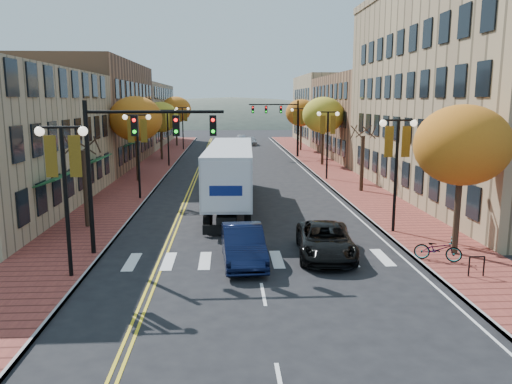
{
  "coord_description": "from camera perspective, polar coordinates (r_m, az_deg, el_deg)",
  "views": [
    {
      "loc": [
        -1.26,
        -19.24,
        7.0
      ],
      "look_at": [
        0.24,
        6.75,
        2.2
      ],
      "focal_mm": 35.0,
      "sensor_mm": 36.0,
      "label": 1
    }
  ],
  "objects": [
    {
      "name": "tree_left_c",
      "position": [
        59.78,
        -10.86,
        8.39
      ],
      "size": [
        4.16,
        4.16,
        6.69
      ],
      "color": "#382619",
      "rests_on": "sidewalk_left"
    },
    {
      "name": "lamp_right_a",
      "position": [
        26.86,
        15.8,
        4.27
      ],
      "size": [
        1.96,
        0.36,
        6.05
      ],
      "color": "black",
      "rests_on": "ground"
    },
    {
      "name": "traffic_mast_near",
      "position": [
        22.73,
        -14.02,
        4.89
      ],
      "size": [
        6.1,
        0.35,
        7.0
      ],
      "color": "black",
      "rests_on": "ground"
    },
    {
      "name": "building_right_near",
      "position": [
        40.41,
        26.42,
        10.08
      ],
      "size": [
        15.0,
        28.0,
        15.0
      ],
      "primitive_type": "cube",
      "color": "#997F5B",
      "rests_on": "ground"
    },
    {
      "name": "tree_left_a",
      "position": [
        28.72,
        -18.88,
        0.36
      ],
      "size": [
        0.28,
        0.28,
        4.2
      ],
      "color": "#382619",
      "rests_on": "sidewalk_left"
    },
    {
      "name": "lamp_left_a",
      "position": [
        20.41,
        -21.08,
        2.13
      ],
      "size": [
        1.96,
        0.36,
        6.05
      ],
      "color": "black",
      "rests_on": "ground"
    },
    {
      "name": "building_left_mid",
      "position": [
        57.46,
        -19.41,
        8.36
      ],
      "size": [
        12.0,
        24.0,
        11.0
      ],
      "primitive_type": "cube",
      "color": "brown",
      "rests_on": "ground"
    },
    {
      "name": "lamp_right_c",
      "position": [
        61.93,
        4.88,
        7.9
      ],
      "size": [
        1.96,
        0.36,
        6.05
      ],
      "color": "black",
      "rests_on": "ground"
    },
    {
      "name": "black_suv",
      "position": [
        22.92,
        7.93,
        -5.51
      ],
      "size": [
        2.94,
        5.54,
        1.48
      ],
      "primitive_type": "imported",
      "rotation": [
        0.0,
        0.0,
        -0.09
      ],
      "color": "black",
      "rests_on": "ground"
    },
    {
      "name": "bicycle",
      "position": [
        23.09,
        20.07,
        -6.12
      ],
      "size": [
        2.08,
        1.43,
        1.04
      ],
      "primitive_type": "imported",
      "rotation": [
        0.0,
        0.0,
        1.15
      ],
      "color": "gray",
      "rests_on": "sidewalk_right"
    },
    {
      "name": "tree_right_c",
      "position": [
        54.25,
        7.69,
        8.71
      ],
      "size": [
        4.48,
        4.48,
        7.21
      ],
      "color": "#382619",
      "rests_on": "sidewalk_right"
    },
    {
      "name": "tree_right_b",
      "position": [
        38.92,
        12.03,
        3.2
      ],
      "size": [
        0.28,
        0.28,
        4.2
      ],
      "color": "#382619",
      "rests_on": "sidewalk_right"
    },
    {
      "name": "tree_left_b",
      "position": [
        43.96,
        -13.58,
        8.13
      ],
      "size": [
        4.48,
        4.48,
        7.21
      ],
      "color": "#382619",
      "rests_on": "sidewalk_left"
    },
    {
      "name": "ground",
      "position": [
        20.52,
        0.43,
        -9.5
      ],
      "size": [
        200.0,
        200.0,
        0.0
      ],
      "primitive_type": "plane",
      "color": "black",
      "rests_on": "ground"
    },
    {
      "name": "tree_left_d",
      "position": [
        77.64,
        -9.14,
        9.28
      ],
      "size": [
        4.61,
        4.61,
        7.42
      ],
      "color": "#382619",
      "rests_on": "sidewalk_left"
    },
    {
      "name": "lamp_left_d",
      "position": [
        71.57,
        -8.39,
        8.16
      ],
      "size": [
        1.96,
        0.36,
        6.05
      ],
      "color": "black",
      "rests_on": "ground"
    },
    {
      "name": "lamp_left_b",
      "position": [
        35.89,
        -13.37,
        5.84
      ],
      "size": [
        1.96,
        0.36,
        6.05
      ],
      "color": "black",
      "rests_on": "ground"
    },
    {
      "name": "building_left_far",
      "position": [
        81.8,
        -14.56,
        8.53
      ],
      "size": [
        12.0,
        26.0,
        9.5
      ],
      "primitive_type": "cube",
      "color": "#9E8966",
      "rests_on": "ground"
    },
    {
      "name": "tree_right_d",
      "position": [
        70.02,
        5.19,
        9.0
      ],
      "size": [
        4.35,
        4.35,
        7.0
      ],
      "color": "#382619",
      "rests_on": "sidewalk_right"
    },
    {
      "name": "car_far_oncoming",
      "position": [
        84.57,
        -1.69,
        6.12
      ],
      "size": [
        1.81,
        3.99,
        1.27
      ],
      "primitive_type": "imported",
      "rotation": [
        0.0,
        0.0,
        3.27
      ],
      "color": "#B4B5BD",
      "rests_on": "ground"
    },
    {
      "name": "car_far_white",
      "position": [
        73.16,
        -2.7,
        5.47
      ],
      "size": [
        1.92,
        4.06,
        1.34
      ],
      "primitive_type": "imported",
      "rotation": [
        0.0,
        0.0,
        0.09
      ],
      "color": "silver",
      "rests_on": "ground"
    },
    {
      "name": "sidewalk_right",
      "position": [
        53.2,
        7.86,
        2.86
      ],
      "size": [
        4.0,
        85.0,
        0.15
      ],
      "primitive_type": "cube",
      "color": "brown",
      "rests_on": "ground"
    },
    {
      "name": "tree_right_a",
      "position": [
        23.67,
        22.49,
        4.94
      ],
      "size": [
        4.16,
        4.16,
        6.69
      ],
      "color": "#382619",
      "rests_on": "sidewalk_right"
    },
    {
      "name": "lamp_right_b",
      "position": [
        44.21,
        8.2,
        6.83
      ],
      "size": [
        1.96,
        0.36,
        6.05
      ],
      "color": "black",
      "rests_on": "ground"
    },
    {
      "name": "car_far_silver",
      "position": [
        79.31,
        -0.59,
        5.84
      ],
      "size": [
        1.84,
        4.41,
        1.27
      ],
      "primitive_type": "imported",
      "rotation": [
        0.0,
        0.0,
        -0.01
      ],
      "color": "#97989E",
      "rests_on": "ground"
    },
    {
      "name": "semi_truck",
      "position": [
        33.28,
        -2.88,
        2.55
      ],
      "size": [
        3.32,
        16.77,
        4.17
      ],
      "rotation": [
        0.0,
        0.0,
        -0.04
      ],
      "color": "black",
      "rests_on": "ground"
    },
    {
      "name": "lamp_left_c",
      "position": [
        53.68,
        -10.06,
        7.39
      ],
      "size": [
        1.96,
        0.36,
        6.05
      ],
      "color": "black",
      "rests_on": "ground"
    },
    {
      "name": "traffic_mast_far",
      "position": [
        61.65,
        3.01,
        8.5
      ],
      "size": [
        6.1,
        0.34,
        7.0
      ],
      "color": "black",
      "rests_on": "ground"
    },
    {
      "name": "sidewalk_left",
      "position": [
        52.78,
        -11.72,
        2.68
      ],
      "size": [
        4.0,
        85.0,
        0.15
      ],
      "primitive_type": "cube",
      "color": "brown",
      "rests_on": "ground"
    },
    {
      "name": "building_right_mid",
      "position": [
        64.38,
        14.73,
        8.32
      ],
      "size": [
        15.0,
        24.0,
        10.0
      ],
      "primitive_type": "cube",
      "color": "brown",
      "rests_on": "ground"
    },
    {
      "name": "navy_sedan",
      "position": [
        21.8,
        -1.48,
        -6.04
      ],
      "size": [
        1.98,
        5.03,
        1.63
      ],
      "primitive_type": "imported",
      "rotation": [
        0.0,
        0.0,
        0.05
      ],
      "color": "black",
      "rests_on": "ground"
    },
    {
      "name": "building_right_far",
      "position": [
        85.57,
        10.19,
        9.27
      ],
      "size": [
        15.0,
        20.0,
        11.0
      ],
      "primitive_type": "cube",
      "color": "#9E8966",
      "rests_on": "ground"
    }
  ]
}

